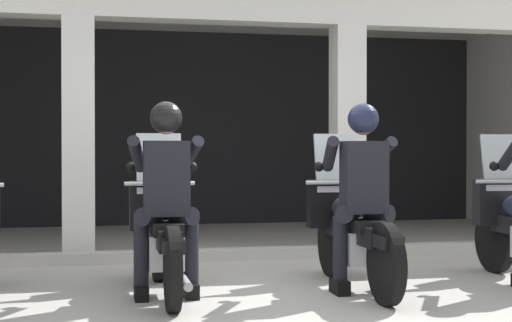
{
  "coord_description": "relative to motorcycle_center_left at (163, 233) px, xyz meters",
  "views": [
    {
      "loc": [
        -1.35,
        -6.52,
        1.2
      ],
      "look_at": [
        0.0,
        0.04,
        1.1
      ],
      "focal_mm": 54.02,
      "sensor_mm": 36.0,
      "label": 1
    }
  ],
  "objects": [
    {
      "name": "police_officer_center_right",
      "position": [
        1.63,
        -0.37,
        0.44
      ],
      "size": [
        0.63,
        0.61,
        1.58
      ],
      "rotation": [
        0.0,
        0.0,
        0.05
      ],
      "color": "black",
      "rests_on": "ground"
    },
    {
      "name": "motorcycle_center_right",
      "position": [
        1.63,
        -0.08,
        0.0
      ],
      "size": [
        0.62,
        2.04,
        1.35
      ],
      "rotation": [
        0.0,
        0.0,
        0.05
      ],
      "color": "black",
      "rests_on": "ground"
    },
    {
      "name": "motorcycle_center_left",
      "position": [
        0.0,
        0.0,
        0.0
      ],
      "size": [
        0.62,
        2.04,
        1.35
      ],
      "rotation": [
        0.0,
        0.0,
        0.1
      ],
      "color": "black",
      "rests_on": "ground"
    },
    {
      "name": "ground_plane",
      "position": [
        0.81,
        3.05,
        -0.5
      ],
      "size": [
        80.0,
        80.0,
        0.0
      ],
      "primitive_type": "plane",
      "color": "#A8A59E"
    },
    {
      "name": "station_building",
      "position": [
        0.81,
        4.42,
        1.57
      ],
      "size": [
        10.44,
        4.27,
        3.26
      ],
      "color": "black",
      "rests_on": "ground"
    },
    {
      "name": "police_officer_center_left",
      "position": [
        -0.0,
        -0.28,
        0.44
      ],
      "size": [
        0.63,
        0.61,
        1.58
      ],
      "rotation": [
        0.0,
        0.0,
        0.1
      ],
      "color": "black",
      "rests_on": "ground"
    },
    {
      "name": "kerb_strip",
      "position": [
        0.81,
        1.76,
        -0.44
      ],
      "size": [
        9.94,
        0.24,
        0.12
      ],
      "primitive_type": "cube",
      "color": "#B7B5AD",
      "rests_on": "ground"
    }
  ]
}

